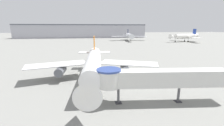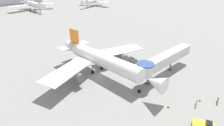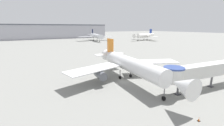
{
  "view_description": "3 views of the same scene",
  "coord_description": "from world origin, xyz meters",
  "px_view_note": "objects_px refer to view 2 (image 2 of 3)",
  "views": [
    {
      "loc": [
        0.79,
        -35.54,
        12.9
      ],
      "look_at": [
        6.04,
        -2.04,
        4.92
      ],
      "focal_mm": 24.0,
      "sensor_mm": 36.0,
      "label": 1
    },
    {
      "loc": [
        -28.66,
        -29.28,
        23.96
      ],
      "look_at": [
        -0.71,
        -5.51,
        6.1
      ],
      "focal_mm": 28.0,
      "sensor_mm": 36.0,
      "label": 2
    },
    {
      "loc": [
        -21.17,
        -30.73,
        14.01
      ],
      "look_at": [
        -4.06,
        -0.64,
        5.69
      ],
      "focal_mm": 24.0,
      "sensor_mm": 36.0,
      "label": 3
    }
  ],
  "objects_px": {
    "background_jet_navy_tail": "(33,4)",
    "main_airplane": "(102,60)",
    "ground_crew_marshaller": "(218,100)",
    "background_jet_blue_tail": "(94,0)",
    "traffic_cone_near_nose": "(168,106)",
    "traffic_cone_apron_front": "(200,100)",
    "ground_crew_wing_walker": "(196,102)",
    "jet_bridge": "(163,60)",
    "pushback_tug_yellow": "(204,126)"
  },
  "relations": [
    {
      "from": "pushback_tug_yellow",
      "to": "background_jet_blue_tail",
      "type": "relative_size",
      "value": 0.12
    },
    {
      "from": "jet_bridge",
      "to": "background_jet_navy_tail",
      "type": "relative_size",
      "value": 0.6
    },
    {
      "from": "jet_bridge",
      "to": "ground_crew_marshaller",
      "type": "xyz_separation_m",
      "value": [
        -3.43,
        -14.48,
        -3.53
      ]
    },
    {
      "from": "background_jet_navy_tail",
      "to": "main_airplane",
      "type": "bearing_deg",
      "value": -101.02
    },
    {
      "from": "ground_crew_marshaller",
      "to": "main_airplane",
      "type": "bearing_deg",
      "value": 8.5
    },
    {
      "from": "jet_bridge",
      "to": "ground_crew_wing_walker",
      "type": "relative_size",
      "value": 12.78
    },
    {
      "from": "pushback_tug_yellow",
      "to": "traffic_cone_near_nose",
      "type": "bearing_deg",
      "value": 60.57
    },
    {
      "from": "pushback_tug_yellow",
      "to": "traffic_cone_near_nose",
      "type": "relative_size",
      "value": 6.12
    },
    {
      "from": "pushback_tug_yellow",
      "to": "traffic_cone_near_nose",
      "type": "height_order",
      "value": "pushback_tug_yellow"
    },
    {
      "from": "ground_crew_wing_walker",
      "to": "traffic_cone_near_nose",
      "type": "bearing_deg",
      "value": -70.99
    },
    {
      "from": "main_airplane",
      "to": "traffic_cone_near_nose",
      "type": "relative_size",
      "value": 52.36
    },
    {
      "from": "pushback_tug_yellow",
      "to": "background_jet_navy_tail",
      "type": "xyz_separation_m",
      "value": [
        43.45,
        141.83,
        4.31
      ]
    },
    {
      "from": "jet_bridge",
      "to": "pushback_tug_yellow",
      "type": "height_order",
      "value": "jet_bridge"
    },
    {
      "from": "main_airplane",
      "to": "traffic_cone_near_nose",
      "type": "distance_m",
      "value": 20.25
    },
    {
      "from": "pushback_tug_yellow",
      "to": "ground_crew_marshaller",
      "type": "relative_size",
      "value": 2.31
    },
    {
      "from": "main_airplane",
      "to": "ground_crew_wing_walker",
      "type": "distance_m",
      "value": 24.36
    },
    {
      "from": "traffic_cone_apron_front",
      "to": "background_jet_navy_tail",
      "type": "bearing_deg",
      "value": 75.68
    },
    {
      "from": "jet_bridge",
      "to": "pushback_tug_yellow",
      "type": "distance_m",
      "value": 19.61
    },
    {
      "from": "ground_crew_marshaller",
      "to": "background_jet_blue_tail",
      "type": "height_order",
      "value": "background_jet_blue_tail"
    },
    {
      "from": "pushback_tug_yellow",
      "to": "traffic_cone_near_nose",
      "type": "distance_m",
      "value": 7.31
    },
    {
      "from": "ground_crew_marshaller",
      "to": "background_jet_blue_tail",
      "type": "xyz_separation_m",
      "value": [
        83.01,
        122.43,
        4.22
      ]
    },
    {
      "from": "jet_bridge",
      "to": "background_jet_navy_tail",
      "type": "distance_m",
      "value": 131.16
    },
    {
      "from": "main_airplane",
      "to": "jet_bridge",
      "type": "relative_size",
      "value": 1.5
    },
    {
      "from": "traffic_cone_near_nose",
      "to": "ground_crew_wing_walker",
      "type": "bearing_deg",
      "value": -46.01
    },
    {
      "from": "jet_bridge",
      "to": "background_jet_blue_tail",
      "type": "xyz_separation_m",
      "value": [
        79.58,
        107.95,
        0.69
      ]
    },
    {
      "from": "main_airplane",
      "to": "pushback_tug_yellow",
      "type": "xyz_separation_m",
      "value": [
        -2.93,
        -26.92,
        -3.55
      ]
    },
    {
      "from": "main_airplane",
      "to": "ground_crew_wing_walker",
      "type": "height_order",
      "value": "main_airplane"
    },
    {
      "from": "background_jet_blue_tail",
      "to": "traffic_cone_near_nose",
      "type": "bearing_deg",
      "value": -52.73
    },
    {
      "from": "pushback_tug_yellow",
      "to": "main_airplane",
      "type": "bearing_deg",
      "value": 66.62
    },
    {
      "from": "pushback_tug_yellow",
      "to": "ground_crew_wing_walker",
      "type": "bearing_deg",
      "value": 10.55
    },
    {
      "from": "traffic_cone_apron_front",
      "to": "ground_crew_wing_walker",
      "type": "bearing_deg",
      "value": 176.36
    },
    {
      "from": "traffic_cone_apron_front",
      "to": "background_jet_blue_tail",
      "type": "xyz_separation_m",
      "value": [
        84.55,
        119.43,
        4.93
      ]
    },
    {
      "from": "pushback_tug_yellow",
      "to": "traffic_cone_near_nose",
      "type": "xyz_separation_m",
      "value": [
        1.55,
        7.13,
        -0.51
      ]
    },
    {
      "from": "traffic_cone_near_nose",
      "to": "background_jet_blue_tail",
      "type": "xyz_separation_m",
      "value": [
        90.96,
        115.09,
        4.91
      ]
    },
    {
      "from": "background_jet_blue_tail",
      "to": "pushback_tug_yellow",
      "type": "bearing_deg",
      "value": -51.53
    },
    {
      "from": "ground_crew_wing_walker",
      "to": "background_jet_navy_tail",
      "type": "distance_m",
      "value": 144.01
    },
    {
      "from": "traffic_cone_near_nose",
      "to": "traffic_cone_apron_front",
      "type": "relative_size",
      "value": 1.09
    },
    {
      "from": "pushback_tug_yellow",
      "to": "ground_crew_wing_walker",
      "type": "distance_m",
      "value": 6.32
    },
    {
      "from": "main_airplane",
      "to": "jet_bridge",
      "type": "height_order",
      "value": "main_airplane"
    },
    {
      "from": "ground_crew_marshaller",
      "to": "pushback_tug_yellow",
      "type": "bearing_deg",
      "value": 83.58
    },
    {
      "from": "ground_crew_wing_walker",
      "to": "background_jet_navy_tail",
      "type": "height_order",
      "value": "background_jet_navy_tail"
    },
    {
      "from": "main_airplane",
      "to": "ground_crew_wing_walker",
      "type": "relative_size",
      "value": 19.22
    },
    {
      "from": "pushback_tug_yellow",
      "to": "ground_crew_marshaller",
      "type": "height_order",
      "value": "pushback_tug_yellow"
    },
    {
      "from": "main_airplane",
      "to": "ground_crew_marshaller",
      "type": "distance_m",
      "value": 28.12
    },
    {
      "from": "background_jet_navy_tail",
      "to": "background_jet_blue_tail",
      "type": "bearing_deg",
      "value": -13.38
    },
    {
      "from": "ground_crew_wing_walker",
      "to": "jet_bridge",
      "type": "bearing_deg",
      "value": -147.93
    },
    {
      "from": "traffic_cone_apron_front",
      "to": "pushback_tug_yellow",
      "type": "bearing_deg",
      "value": -160.71
    },
    {
      "from": "jet_bridge",
      "to": "traffic_cone_apron_front",
      "type": "xyz_separation_m",
      "value": [
        -4.97,
        -11.48,
        -4.24
      ]
    },
    {
      "from": "ground_crew_wing_walker",
      "to": "pushback_tug_yellow",
      "type": "bearing_deg",
      "value": 2.75
    },
    {
      "from": "ground_crew_marshaller",
      "to": "ground_crew_wing_walker",
      "type": "height_order",
      "value": "ground_crew_wing_walker"
    }
  ]
}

